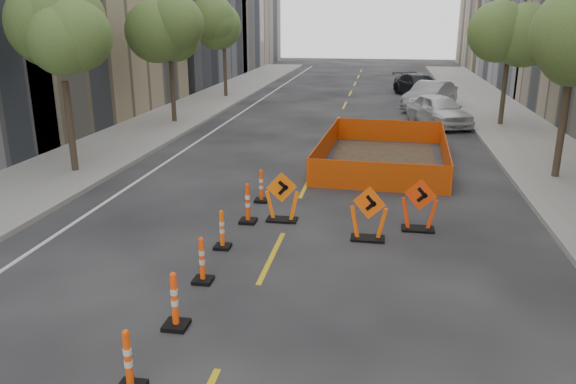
% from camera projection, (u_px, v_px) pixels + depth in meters
% --- Properties ---
extents(ground_plane, '(140.00, 140.00, 0.00)m').
position_uv_depth(ground_plane, '(226.00, 352.00, 9.48)').
color(ground_plane, black).
extents(sidewalk_left, '(4.00, 90.00, 0.15)m').
position_uv_depth(sidewalk_left, '(88.00, 158.00, 22.18)').
color(sidewalk_left, gray).
rests_on(sidewalk_left, ground).
extents(sidewalk_right, '(4.00, 90.00, 0.15)m').
position_uv_depth(sidewalk_right, '(573.00, 179.00, 19.32)').
color(sidewalk_right, gray).
rests_on(sidewalk_right, ground).
extents(tree_l_b, '(2.80, 2.80, 5.95)m').
position_uv_depth(tree_l_b, '(61.00, 44.00, 18.87)').
color(tree_l_b, '#382B1E').
rests_on(tree_l_b, ground).
extents(tree_l_c, '(2.80, 2.80, 5.95)m').
position_uv_depth(tree_l_c, '(169.00, 35.00, 28.28)').
color(tree_l_c, '#382B1E').
rests_on(tree_l_c, ground).
extents(tree_l_d, '(2.80, 2.80, 5.95)m').
position_uv_depth(tree_l_d, '(224.00, 30.00, 37.69)').
color(tree_l_d, '#382B1E').
rests_on(tree_l_d, ground).
extents(tree_r_b, '(2.80, 2.80, 5.95)m').
position_uv_depth(tree_r_b, '(574.00, 45.00, 18.08)').
color(tree_r_b, '#382B1E').
rests_on(tree_r_b, ground).
extents(tree_r_c, '(2.80, 2.80, 5.95)m').
position_uv_depth(tree_r_c, '(510.00, 36.00, 27.49)').
color(tree_r_c, '#382B1E').
rests_on(tree_r_c, ground).
extents(channelizer_2, '(0.41, 0.41, 1.05)m').
position_uv_depth(channelizer_2, '(128.00, 361.00, 8.35)').
color(channelizer_2, '#EB4509').
rests_on(channelizer_2, ground).
extents(channelizer_3, '(0.44, 0.44, 1.10)m').
position_uv_depth(channelizer_3, '(175.00, 300.00, 10.07)').
color(channelizer_3, '#FF440A').
rests_on(channelizer_3, ground).
extents(channelizer_4, '(0.41, 0.41, 1.03)m').
position_uv_depth(channelizer_4, '(202.00, 260.00, 11.83)').
color(channelizer_4, '#FF440A').
rests_on(channelizer_4, ground).
extents(channelizer_5, '(0.39, 0.39, 0.98)m').
position_uv_depth(channelizer_5, '(222.00, 229.00, 13.59)').
color(channelizer_5, '#F8530A').
rests_on(channelizer_5, ground).
extents(channelizer_6, '(0.45, 0.45, 1.13)m').
position_uv_depth(channelizer_6, '(248.00, 203.00, 15.27)').
color(channelizer_6, '#DE3F09').
rests_on(channelizer_6, ground).
extents(channelizer_7, '(0.40, 0.40, 1.03)m').
position_uv_depth(channelizer_7, '(261.00, 186.00, 17.03)').
color(channelizer_7, '#E74209').
rests_on(channelizer_7, ground).
extents(chevron_sign_left, '(1.07, 0.85, 1.40)m').
position_uv_depth(chevron_sign_left, '(282.00, 197.00, 15.36)').
color(chevron_sign_left, '#FF670A').
rests_on(chevron_sign_left, ground).
extents(chevron_sign_center, '(1.08, 0.85, 1.42)m').
position_uv_depth(chevron_sign_center, '(369.00, 213.00, 14.04)').
color(chevron_sign_center, '#EF520A').
rests_on(chevron_sign_center, ground).
extents(chevron_sign_right, '(1.08, 0.84, 1.42)m').
position_uv_depth(chevron_sign_right, '(420.00, 205.00, 14.68)').
color(chevron_sign_right, red).
rests_on(chevron_sign_right, ground).
extents(safety_fence, '(4.95, 8.03, 0.98)m').
position_uv_depth(safety_fence, '(384.00, 150.00, 21.69)').
color(safety_fence, '#D7460B').
rests_on(safety_fence, ground).
extents(parked_car_near, '(3.55, 5.10, 1.61)m').
position_uv_depth(parked_car_near, '(439.00, 110.00, 28.95)').
color(parked_car_near, silver).
rests_on(parked_car_near, ground).
extents(parked_car_mid, '(3.71, 5.29, 1.65)m').
position_uv_depth(parked_car_mid, '(430.00, 95.00, 34.10)').
color(parked_car_mid, gray).
rests_on(parked_car_mid, ground).
extents(parked_car_far, '(4.08, 5.70, 1.53)m').
position_uv_depth(parked_car_far, '(419.00, 85.00, 39.59)').
color(parked_car_far, black).
rests_on(parked_car_far, ground).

